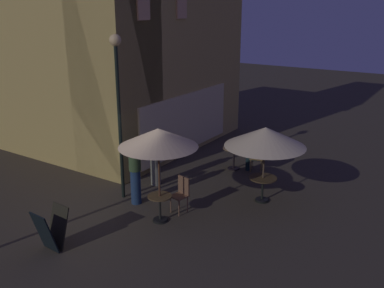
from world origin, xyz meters
TOP-DOWN VIEW (x-y plane):
  - ground_plane at (0.00, 0.00)m, footprint 60.00×60.00m
  - cafe_building at (4.09, 3.56)m, footprint 7.67×7.12m
  - street_lamp_near_corner at (0.92, 0.78)m, footprint 0.32×0.32m
  - menu_sandwich_board at (-2.11, 0.22)m, footprint 0.70×0.59m
  - cafe_table_0 at (2.88, -2.72)m, footprint 0.78×0.78m
  - cafe_table_1 at (0.33, -1.01)m, footprint 0.63×0.63m
  - cafe_table_2 at (4.68, -0.85)m, footprint 0.76×0.76m
  - patio_umbrella_0 at (2.88, -2.72)m, footprint 2.24×2.24m
  - patio_umbrella_1 at (0.33, -1.01)m, footprint 1.98×1.98m
  - cafe_chair_0 at (1.09, -1.16)m, footprint 0.47×0.47m
  - cafe_chair_1 at (4.93, -1.68)m, footprint 0.54×0.54m
  - patron_seated_0 at (4.89, -1.54)m, footprint 0.45×0.54m
  - patron_standing_1 at (2.17, 0.56)m, footprint 0.36×0.36m
  - patron_standing_2 at (0.81, 0.20)m, footprint 0.33×0.33m

SIDE VIEW (x-z plane):
  - ground_plane at x=0.00m, z-range 0.00..0.00m
  - cafe_table_1 at x=0.33m, z-range 0.12..0.84m
  - menu_sandwich_board at x=-2.11m, z-range 0.02..1.01m
  - cafe_table_0 at x=2.88m, z-range 0.18..0.90m
  - cafe_chair_1 at x=4.93m, z-range 0.10..1.01m
  - cafe_table_2 at x=4.68m, z-range 0.18..0.94m
  - cafe_chair_0 at x=1.09m, z-range 0.09..1.08m
  - patron_seated_0 at x=4.89m, z-range 0.08..1.33m
  - patron_standing_1 at x=2.17m, z-range 0.00..1.68m
  - patron_standing_2 at x=0.81m, z-range 0.01..1.75m
  - patio_umbrella_0 at x=2.88m, z-range 0.82..3.01m
  - patio_umbrella_1 at x=0.33m, z-range 1.01..3.51m
  - street_lamp_near_corner at x=0.92m, z-range 0.84..5.47m
  - cafe_building at x=4.09m, z-range -0.01..7.63m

